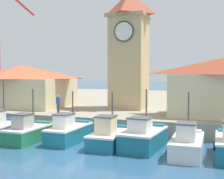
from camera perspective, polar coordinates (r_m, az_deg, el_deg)
ground_plane at (r=19.47m, az=-8.15°, el=-11.66°), size 300.00×300.00×0.00m
quay_wharf at (r=44.13m, az=8.28°, el=-2.52°), size 120.00×40.00×1.27m
fishing_boat_left_inner at (r=25.35m, az=-19.79°, el=-6.68°), size 2.58×4.62×4.42m
fishing_boat_mid_left at (r=23.23m, az=-15.00°, el=-7.49°), size 1.91×4.19×3.76m
fishing_boat_center at (r=22.54m, az=-7.88°, el=-7.68°), size 1.91×4.43×3.60m
fishing_boat_mid_right at (r=20.97m, az=-0.50°, el=-8.55°), size 2.06×4.38×3.61m
fishing_boat_right_inner at (r=20.49m, az=5.75°, el=-8.68°), size 2.48×4.42×3.87m
fishing_boat_right_outer at (r=19.44m, az=13.58°, el=-9.60°), size 1.98×4.64×3.75m
clock_tower at (r=32.11m, az=3.13°, el=7.64°), size 3.91×3.91×13.41m
warehouse_left at (r=35.41m, az=-16.20°, el=0.75°), size 10.57×7.07×4.49m
port_crane_far at (r=47.47m, az=-19.80°, el=6.05°), size 2.00×11.20×16.36m
dock_worker_near_tower at (r=28.85m, az=-9.78°, el=-2.57°), size 0.34×0.22×1.62m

